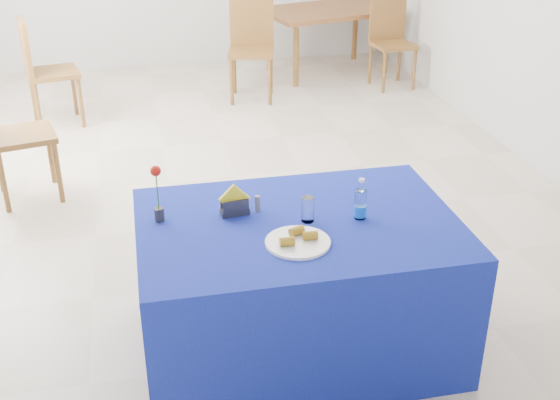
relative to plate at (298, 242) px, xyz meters
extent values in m
plane|color=beige|center=(0.06, 2.45, -0.77)|extent=(7.00, 7.00, 0.00)
plane|color=silver|center=(0.06, -1.05, 0.63)|extent=(5.00, 0.00, 5.00)
cylinder|color=white|center=(0.00, 0.00, 0.00)|extent=(0.31, 0.31, 0.01)
cylinder|color=white|center=(0.10, 0.21, 0.06)|extent=(0.06, 0.06, 0.13)
cylinder|color=slate|center=(-0.12, 0.37, 0.04)|extent=(0.03, 0.03, 0.08)
cylinder|color=slate|center=(-0.22, 0.36, 0.04)|extent=(0.03, 0.03, 0.08)
cube|color=#101C97|center=(0.05, 0.21, -0.39)|extent=(1.60, 1.10, 0.76)
cylinder|color=silver|center=(0.36, 0.19, 0.07)|extent=(0.06, 0.06, 0.15)
cylinder|color=blue|center=(0.36, 0.19, 0.03)|extent=(0.06, 0.06, 0.06)
cylinder|color=white|center=(0.36, 0.19, 0.17)|extent=(0.03, 0.03, 0.05)
cylinder|color=white|center=(0.36, 0.19, 0.20)|extent=(0.03, 0.03, 0.01)
cube|color=#323237|center=(-0.24, 0.35, 0.01)|extent=(0.15, 0.08, 0.03)
cube|color=#333338|center=(-0.24, 0.33, 0.04)|extent=(0.13, 0.03, 0.09)
cube|color=#36363B|center=(-0.25, 0.38, 0.04)|extent=(0.13, 0.03, 0.09)
cube|color=yellow|center=(-0.24, 0.35, 0.08)|extent=(0.16, 0.02, 0.16)
cylinder|color=#28282D|center=(-0.62, 0.37, 0.03)|extent=(0.05, 0.05, 0.07)
cylinder|color=#1A681A|center=(-0.62, 0.37, 0.14)|extent=(0.01, 0.01, 0.22)
sphere|color=#B7150C|center=(-0.62, 0.37, 0.26)|extent=(0.05, 0.05, 0.05)
cube|color=brown|center=(1.60, 5.23, -0.04)|extent=(1.68, 1.29, 0.05)
cylinder|color=brown|center=(1.11, 4.74, -0.41)|extent=(0.06, 0.06, 0.71)
cylinder|color=brown|center=(2.27, 5.03, -0.41)|extent=(0.06, 0.06, 0.71)
cylinder|color=#995D2C|center=(0.94, 5.42, -0.41)|extent=(0.06, 0.06, 0.71)
cylinder|color=olive|center=(2.10, 5.71, -0.41)|extent=(0.06, 0.06, 0.71)
cylinder|color=brown|center=(0.30, 4.25, -0.52)|extent=(0.04, 0.04, 0.50)
cylinder|color=brown|center=(0.69, 4.16, -0.52)|extent=(0.04, 0.04, 0.50)
cylinder|color=brown|center=(0.39, 4.64, -0.52)|extent=(0.04, 0.04, 0.50)
cylinder|color=brown|center=(0.78, 4.55, -0.52)|extent=(0.04, 0.04, 0.50)
cube|color=brown|center=(0.54, 4.40, -0.25)|extent=(0.56, 0.56, 0.04)
cube|color=brown|center=(0.59, 4.60, 0.02)|extent=(0.46, 0.15, 0.51)
cylinder|color=brown|center=(2.00, 4.31, -0.54)|extent=(0.04, 0.04, 0.46)
cylinder|color=brown|center=(2.36, 4.34, -0.54)|extent=(0.04, 0.04, 0.46)
cylinder|color=brown|center=(1.96, 4.67, -0.54)|extent=(0.04, 0.04, 0.46)
cylinder|color=brown|center=(2.32, 4.71, -0.54)|extent=(0.04, 0.04, 0.46)
cube|color=brown|center=(2.16, 4.51, -0.29)|extent=(0.47, 0.47, 0.04)
cube|color=brown|center=(2.14, 4.70, -0.05)|extent=(0.43, 0.09, 0.47)
cylinder|color=brown|center=(-1.31, 2.26, -0.52)|extent=(0.04, 0.04, 0.49)
cylinder|color=brown|center=(-1.39, 2.65, -0.52)|extent=(0.04, 0.04, 0.49)
cylinder|color=brown|center=(-1.69, 2.18, -0.52)|extent=(0.04, 0.04, 0.49)
cube|color=brown|center=(-1.54, 2.41, -0.26)|extent=(0.55, 0.55, 0.04)
cylinder|color=brown|center=(-1.20, 3.89, -0.52)|extent=(0.04, 0.04, 0.49)
cylinder|color=brown|center=(-1.29, 4.28, -0.52)|extent=(0.04, 0.04, 0.49)
cylinder|color=brown|center=(-1.59, 3.81, -0.52)|extent=(0.04, 0.04, 0.49)
cylinder|color=brown|center=(-1.67, 4.20, -0.52)|extent=(0.04, 0.04, 0.49)
cube|color=brown|center=(-1.44, 4.04, -0.26)|extent=(0.55, 0.55, 0.04)
cube|color=brown|center=(-1.64, 4.00, 0.01)|extent=(0.14, 0.46, 0.50)
cylinder|color=gold|center=(-0.06, -0.03, 0.03)|extent=(0.07, 0.04, 0.04)
cylinder|color=beige|center=(-0.02, -0.03, 0.03)|extent=(0.00, 0.03, 0.03)
cylinder|color=gold|center=(0.06, 0.00, 0.03)|extent=(0.07, 0.05, 0.04)
cylinder|color=beige|center=(0.09, 0.00, 0.03)|extent=(0.01, 0.03, 0.03)
cylinder|color=gold|center=(0.01, 0.06, 0.03)|extent=(0.08, 0.07, 0.04)
cylinder|color=beige|center=(0.04, 0.07, 0.03)|extent=(0.02, 0.03, 0.03)
camera|label=1|loc=(-0.68, -2.77, 1.65)|focal=45.00mm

